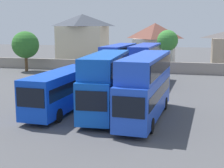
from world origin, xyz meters
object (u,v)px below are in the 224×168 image
at_px(bus_5, 145,62).
at_px(tree_left_of_lot, 168,41).
at_px(tree_behind_wall, 25,45).
at_px(bus_2, 106,81).
at_px(house_terrace_left, 83,39).
at_px(bus_1, 62,89).
at_px(house_terrace_centre, 155,44).
at_px(bus_4, 119,61).
at_px(bus_3, 146,83).

height_order(bus_5, tree_left_of_lot, tree_left_of_lot).
distance_m(bus_5, tree_behind_wall, 21.83).
height_order(bus_2, house_terrace_left, house_terrace_left).
xyz_separation_m(bus_5, house_terrace_left, (-14.99, 19.19, 2.00)).
xyz_separation_m(bus_1, tree_behind_wall, (-15.53, 22.27, 2.27)).
distance_m(house_terrace_centre, tree_left_of_lot, 7.96).
bearing_deg(bus_2, bus_4, -174.54).
height_order(bus_1, bus_5, bus_5).
bearing_deg(bus_1, bus_3, 87.98).
height_order(bus_3, bus_4, bus_3).
relative_size(bus_1, bus_4, 1.05).
distance_m(bus_1, bus_5, 15.95).
height_order(house_terrace_left, house_terrace_centre, house_terrace_left).
distance_m(bus_3, house_terrace_left, 39.04).
xyz_separation_m(bus_4, bus_5, (3.58, -0.58, 0.06)).
bearing_deg(bus_1, tree_behind_wall, -142.54).
bearing_deg(tree_left_of_lot, house_terrace_left, 158.61).
distance_m(bus_1, house_terrace_left, 35.82).
bearing_deg(bus_5, tree_behind_wall, -107.57).
height_order(bus_1, tree_behind_wall, tree_behind_wall).
relative_size(bus_3, tree_behind_wall, 1.76).
xyz_separation_m(bus_5, tree_behind_wall, (-20.57, 7.16, 1.46)).
bearing_deg(bus_3, tree_left_of_lot, -175.84).
bearing_deg(house_terrace_left, bus_2, -67.91).
relative_size(bus_3, bus_4, 1.10).
height_order(bus_3, bus_5, bus_3).
bearing_deg(house_terrace_centre, tree_left_of_lot, -68.24).
bearing_deg(house_terrace_centre, bus_2, -89.68).
height_order(bus_1, tree_left_of_lot, tree_left_of_lot).
relative_size(house_terrace_left, house_terrace_centre, 1.18).
relative_size(bus_2, tree_left_of_lot, 1.55).
xyz_separation_m(bus_5, house_terrace_centre, (-1.24, 20.00, 1.16)).
xyz_separation_m(bus_2, bus_4, (-2.54, 15.75, -0.12)).
xyz_separation_m(bus_1, tree_left_of_lot, (6.74, 27.77, 2.91)).
bearing_deg(house_terrace_left, bus_1, -73.83).
height_order(bus_4, tree_left_of_lot, tree_left_of_lot).
height_order(bus_5, house_terrace_centre, house_terrace_centre).
xyz_separation_m(bus_3, house_terrace_centre, (-3.64, 35.71, 1.09)).
bearing_deg(house_terrace_centre, bus_3, -84.17).
height_order(bus_2, bus_3, bus_3).
distance_m(bus_4, bus_5, 3.63).
distance_m(bus_4, tree_behind_wall, 18.29).
bearing_deg(tree_behind_wall, bus_2, -48.82).
relative_size(bus_2, bus_3, 0.91).
bearing_deg(tree_behind_wall, bus_1, -55.11).
xyz_separation_m(bus_3, bus_5, (-2.41, 15.71, -0.07)).
bearing_deg(bus_2, house_terrace_centre, 176.62).
bearing_deg(bus_2, bus_5, 172.38).
height_order(bus_3, house_terrace_left, house_terrace_left).
distance_m(bus_3, tree_behind_wall, 32.45).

